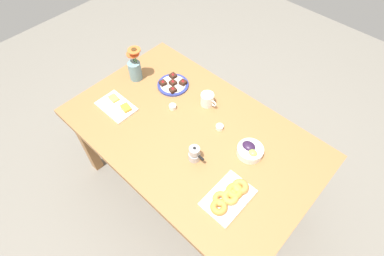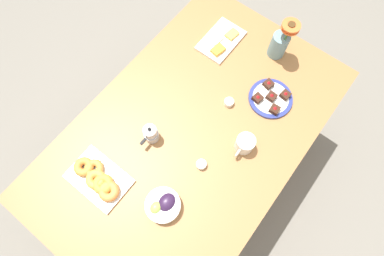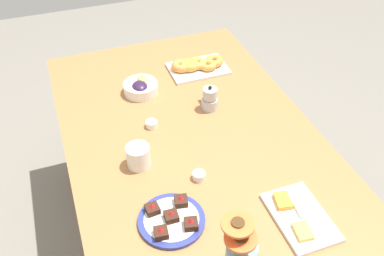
{
  "view_description": "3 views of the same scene",
  "coord_description": "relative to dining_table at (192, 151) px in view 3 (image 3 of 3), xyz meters",
  "views": [
    {
      "loc": [
        0.77,
        -0.82,
        2.26
      ],
      "look_at": [
        0.0,
        0.0,
        0.78
      ],
      "focal_mm": 28.0,
      "sensor_mm": 36.0,
      "label": 1
    },
    {
      "loc": [
        0.39,
        0.3,
        2.12
      ],
      "look_at": [
        0.0,
        0.0,
        0.78
      ],
      "focal_mm": 28.0,
      "sensor_mm": 36.0,
      "label": 2
    },
    {
      "loc": [
        -1.22,
        0.44,
        1.89
      ],
      "look_at": [
        0.0,
        0.0,
        0.78
      ],
      "focal_mm": 40.0,
      "sensor_mm": 36.0,
      "label": 3
    }
  ],
  "objects": [
    {
      "name": "croissant_platter",
      "position": [
        0.45,
        -0.19,
        0.11
      ],
      "size": [
        0.19,
        0.29,
        0.05
      ],
      "color": "white",
      "rests_on": "dining_table"
    },
    {
      "name": "grape_bowl",
      "position": [
        0.36,
        0.12,
        0.12
      ],
      "size": [
        0.16,
        0.16,
        0.07
      ],
      "color": "white",
      "rests_on": "dining_table"
    },
    {
      "name": "dessert_plate",
      "position": [
        -0.38,
        0.21,
        0.1
      ],
      "size": [
        0.22,
        0.22,
        0.05
      ],
      "color": "navy",
      "rests_on": "dining_table"
    },
    {
      "name": "jam_cup_honey",
      "position": [
        0.11,
        0.14,
        0.1
      ],
      "size": [
        0.05,
        0.05,
        0.03
      ],
      "color": "white",
      "rests_on": "dining_table"
    },
    {
      "name": "coffee_mug",
      "position": [
        -0.09,
        0.24,
        0.13
      ],
      "size": [
        0.12,
        0.09,
        0.09
      ],
      "color": "white",
      "rests_on": "dining_table"
    },
    {
      "name": "jam_cup_berry",
      "position": [
        -0.23,
        0.06,
        0.1
      ],
      "size": [
        0.05,
        0.05,
        0.03
      ],
      "color": "white",
      "rests_on": "dining_table"
    },
    {
      "name": "cheese_platter",
      "position": [
        -0.51,
        -0.19,
        0.1
      ],
      "size": [
        0.26,
        0.17,
        0.03
      ],
      "color": "white",
      "rests_on": "dining_table"
    },
    {
      "name": "ground_plane",
      "position": [
        0.0,
        0.0,
        -0.65
      ],
      "size": [
        6.0,
        6.0,
        0.0
      ],
      "primitive_type": "plane",
      "color": "slate"
    },
    {
      "name": "moka_pot",
      "position": [
        0.14,
        -0.13,
        0.13
      ],
      "size": [
        0.11,
        0.07,
        0.12
      ],
      "color": "#B7B7BC",
      "rests_on": "dining_table"
    },
    {
      "name": "dining_table",
      "position": [
        0.0,
        0.0,
        0.0
      ],
      "size": [
        1.6,
        1.0,
        0.74
      ],
      "color": "#9E6B3D",
      "rests_on": "ground_plane"
    }
  ]
}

